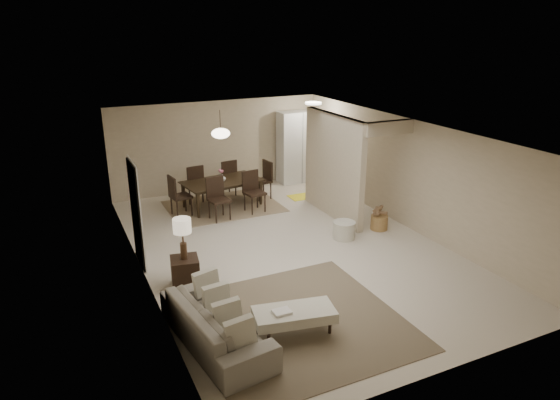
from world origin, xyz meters
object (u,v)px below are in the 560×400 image
pantry_cabinet (298,147)px  side_table (185,272)px  round_pouf (344,230)px  sofa (216,324)px  wicker_basket (379,222)px  dining_table (223,194)px  ottoman_bench (294,315)px

pantry_cabinet → side_table: size_ratio=3.94×
side_table → round_pouf: size_ratio=1.08×
sofa → wicker_basket: 5.42m
dining_table → sofa: bearing=-118.2°
wicker_basket → dining_table: dining_table is taller
round_pouf → pantry_cabinet: bearing=76.2°
pantry_cabinet → wicker_basket: (-0.03, -4.15, -0.88)m
round_pouf → wicker_basket: bearing=5.7°
side_table → dining_table: 4.15m
ottoman_bench → round_pouf: ottoman_bench is taller
side_table → round_pouf: bearing=8.9°
side_table → wicker_basket: side_table is taller
pantry_cabinet → side_table: 6.82m
side_table → sofa: bearing=-91.5°
sofa → dining_table: (2.03, 5.55, 0.02)m
pantry_cabinet → sofa: 8.30m
side_table → wicker_basket: bearing=8.2°
pantry_cabinet → wicker_basket: 4.24m
sofa → ottoman_bench: (1.13, -0.30, 0.02)m
ottoman_bench → round_pouf: (2.63, 2.78, -0.16)m
side_table → dining_table: size_ratio=0.27×
round_pouf → wicker_basket: round_pouf is taller
ottoman_bench → side_table: side_table is taller
round_pouf → wicker_basket: size_ratio=1.26×
pantry_cabinet → round_pouf: size_ratio=4.26×
sofa → side_table: (0.05, 1.90, -0.06)m
side_table → round_pouf: (3.71, 0.58, -0.07)m
round_pouf → dining_table: bearing=119.4°
pantry_cabinet → side_table: bearing=-134.5°
ottoman_bench → round_pouf: size_ratio=2.64×
ottoman_bench → wicker_basket: ottoman_bench is taller
dining_table → side_table: bearing=-126.7°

